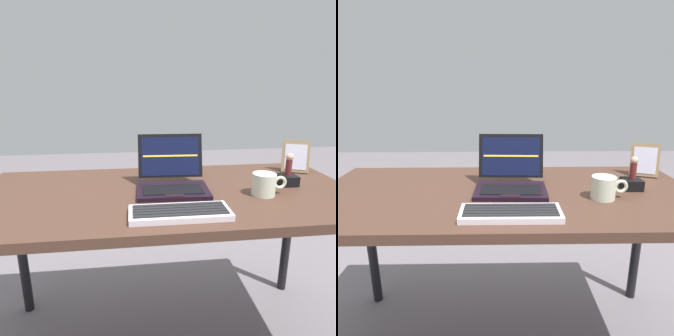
% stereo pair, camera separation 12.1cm
% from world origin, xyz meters
% --- Properties ---
extents(desk, '(1.53, 0.72, 0.75)m').
position_xyz_m(desk, '(0.00, 0.00, 0.68)').
color(desk, '#462D22').
rests_on(desk, ground).
extents(laptop_front, '(0.29, 0.26, 0.21)m').
position_xyz_m(laptop_front, '(0.02, 0.02, 0.80)').
color(laptop_front, black).
rests_on(laptop_front, desk).
extents(external_keyboard, '(0.34, 0.13, 0.02)m').
position_xyz_m(external_keyboard, '(0.01, -0.24, 0.76)').
color(external_keyboard, silver).
rests_on(external_keyboard, desk).
extents(photo_frame, '(0.13, 0.10, 0.15)m').
position_xyz_m(photo_frame, '(0.64, 0.20, 0.83)').
color(photo_frame, olive).
rests_on(photo_frame, desk).
extents(figurine_stand, '(0.07, 0.07, 0.04)m').
position_xyz_m(figurine_stand, '(0.51, 0.02, 0.77)').
color(figurine_stand, black).
rests_on(figurine_stand, desk).
extents(figurine, '(0.03, 0.03, 0.09)m').
position_xyz_m(figurine, '(0.51, 0.02, 0.85)').
color(figurine, maroon).
rests_on(figurine, figurine_stand).
extents(coffee_mug, '(0.14, 0.09, 0.09)m').
position_xyz_m(coffee_mug, '(0.37, -0.08, 0.80)').
color(coffee_mug, beige).
rests_on(coffee_mug, desk).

